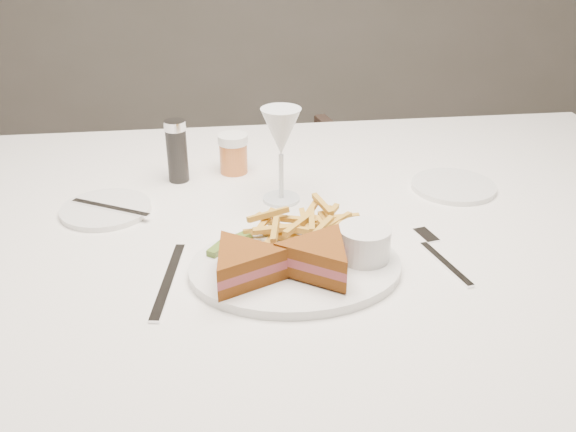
{
  "coord_description": "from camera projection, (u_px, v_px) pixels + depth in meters",
  "views": [
    {
      "loc": [
        0.03,
        -0.96,
        1.26
      ],
      "look_at": [
        0.12,
        -0.06,
        0.8
      ],
      "focal_mm": 40.0,
      "sensor_mm": 36.0,
      "label": 1
    }
  ],
  "objects": [
    {
      "name": "chair_far",
      "position": [
        265.0,
        226.0,
        2.01
      ],
      "size": [
        0.74,
        0.71,
        0.64
      ],
      "primitive_type": "imported",
      "rotation": [
        0.0,
        0.0,
        3.36
      ],
      "color": "#49372D",
      "rests_on": "ground"
    },
    {
      "name": "table_setting",
      "position": [
        286.0,
        221.0,
        1.03
      ],
      "size": [
        0.81,
        0.59,
        0.18
      ],
      "color": "white",
      "rests_on": "table"
    },
    {
      "name": "table",
      "position": [
        286.0,
        397.0,
        1.26
      ],
      "size": [
        1.66,
        1.13,
        0.75
      ],
      "primitive_type": "cube",
      "rotation": [
        0.0,
        0.0,
        0.03
      ],
      "color": "white",
      "rests_on": "ground"
    }
  ]
}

